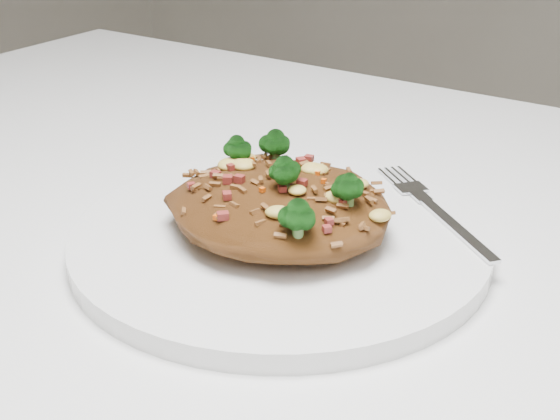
% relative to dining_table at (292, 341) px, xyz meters
% --- Properties ---
extents(dining_table, '(1.20, 0.80, 0.75)m').
position_rel_dining_table_xyz_m(dining_table, '(0.00, 0.00, 0.00)').
color(dining_table, white).
rests_on(dining_table, ground).
extents(plate, '(0.29, 0.29, 0.01)m').
position_rel_dining_table_xyz_m(plate, '(0.00, -0.02, 0.10)').
color(plate, white).
rests_on(plate, dining_table).
extents(fried_rice, '(0.16, 0.14, 0.06)m').
position_rel_dining_table_xyz_m(fried_rice, '(0.00, -0.02, 0.13)').
color(fried_rice, brown).
rests_on(fried_rice, plate).
extents(fork, '(0.14, 0.11, 0.00)m').
position_rel_dining_table_xyz_m(fork, '(0.09, 0.06, 0.11)').
color(fork, silver).
rests_on(fork, plate).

